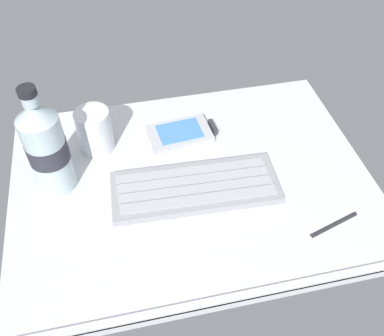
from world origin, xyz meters
TOP-DOWN VIEW (x-y plane):
  - ground_plane at (0.00, -0.23)cm, footprint 64.00×48.00cm
  - keyboard at (-0.13, -2.62)cm, footprint 29.46×12.28cm
  - handheld_device at (0.66, 11.52)cm, footprint 13.29×8.72cm
  - juice_cup at (-15.92, 12.03)cm, footprint 6.40×6.40cm
  - water_bottle at (-23.39, 4.15)cm, footprint 6.73×6.73cm
  - stylus_pen at (20.64, -14.66)cm, footprint 9.31×3.35cm

SIDE VIEW (x-z plane):
  - ground_plane at x=0.00cm, z-range -2.39..0.41cm
  - stylus_pen at x=20.64cm, z-range 0.00..0.70cm
  - handheld_device at x=0.66cm, z-range -0.02..1.48cm
  - keyboard at x=-0.13cm, z-range -0.04..1.66cm
  - juice_cup at x=-15.92cm, z-range -0.34..8.16cm
  - water_bottle at x=-23.39cm, z-range -1.39..19.41cm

